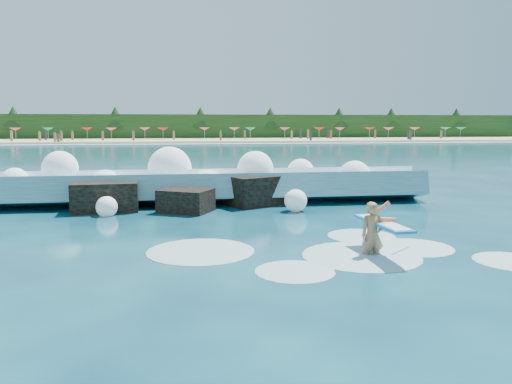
% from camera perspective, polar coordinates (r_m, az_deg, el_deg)
% --- Properties ---
extents(ground, '(200.00, 200.00, 0.00)m').
position_cam_1_polar(ground, '(13.25, -5.19, -6.45)').
color(ground, '#07273D').
rests_on(ground, ground).
extents(beach, '(140.00, 20.00, 0.40)m').
position_cam_1_polar(beach, '(90.88, -7.99, 5.85)').
color(beach, tan).
rests_on(beach, ground).
extents(wet_band, '(140.00, 5.00, 0.08)m').
position_cam_1_polar(wet_band, '(79.89, -7.93, 5.47)').
color(wet_band, silver).
rests_on(wet_band, ground).
extents(treeline, '(140.00, 4.00, 5.00)m').
position_cam_1_polar(treeline, '(100.83, -8.07, 7.34)').
color(treeline, black).
rests_on(treeline, ground).
extents(breaking_wave, '(19.87, 3.03, 1.71)m').
position_cam_1_polar(breaking_wave, '(20.98, -7.89, 0.47)').
color(breaking_wave, teal).
rests_on(breaking_wave, ground).
extents(rock_cluster, '(8.20, 3.39, 1.39)m').
position_cam_1_polar(rock_cluster, '(19.47, -9.14, -0.59)').
color(rock_cluster, black).
rests_on(rock_cluster, ground).
extents(surfer_with_board, '(0.94, 2.85, 1.65)m').
position_cam_1_polar(surfer_with_board, '(12.62, 13.42, -4.52)').
color(surfer_with_board, '#A7744E').
rests_on(surfer_with_board, ground).
extents(wave_spray, '(15.07, 4.76, 2.36)m').
position_cam_1_polar(wave_spray, '(20.94, -6.66, 2.00)').
color(wave_spray, white).
rests_on(wave_spray, ground).
extents(surf_foam, '(9.63, 5.06, 0.15)m').
position_cam_1_polar(surf_foam, '(12.91, 8.09, -6.88)').
color(surf_foam, silver).
rests_on(surf_foam, ground).
extents(beach_umbrellas, '(111.47, 6.61, 0.50)m').
position_cam_1_polar(beach_umbrellas, '(92.39, -8.06, 7.15)').
color(beach_umbrellas, red).
rests_on(beach_umbrellas, ground).
extents(beachgoers, '(105.59, 12.42, 1.92)m').
position_cam_1_polar(beachgoers, '(89.09, -2.13, 6.47)').
color(beachgoers, '#3F332D').
rests_on(beachgoers, ground).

